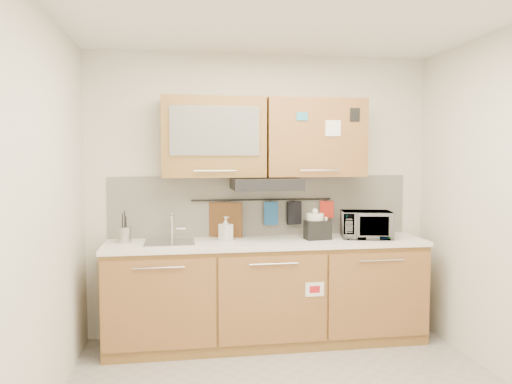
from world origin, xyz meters
name	(u,v)px	position (x,y,z in m)	size (l,w,h in m)	color
ceiling	(301,6)	(0.00, 0.00, 2.60)	(3.20, 3.20, 0.00)	white
wall_back	(261,195)	(0.00, 1.50, 1.30)	(3.20, 3.20, 0.00)	silver
wall_left	(38,218)	(-1.60, 0.00, 1.30)	(3.00, 3.00, 0.00)	silver
base_cabinet	(267,298)	(0.00, 1.19, 0.41)	(2.80, 0.64, 0.88)	olive
countertop	(267,243)	(0.00, 1.19, 0.90)	(2.82, 0.62, 0.04)	white
backsplash	(261,206)	(0.00, 1.49, 1.20)	(2.80, 0.02, 0.56)	silver
upper_cabinets	(264,138)	(0.00, 1.32, 1.83)	(1.82, 0.37, 0.70)	olive
range_hood	(266,184)	(0.00, 1.25, 1.42)	(0.60, 0.46, 0.10)	black
sink	(170,242)	(-0.85, 1.21, 0.92)	(0.42, 0.40, 0.26)	silver
utensil_rail	(262,200)	(0.00, 1.45, 1.26)	(0.02, 0.02, 1.30)	black
utensil_crock	(125,235)	(-1.23, 1.26, 0.99)	(0.15, 0.15, 0.28)	#ACACB0
kettle	(315,227)	(0.45, 1.22, 1.03)	(0.21, 0.19, 0.28)	white
toaster	(318,230)	(0.46, 1.18, 1.01)	(0.24, 0.16, 0.17)	black
microwave	(366,225)	(0.92, 1.18, 1.04)	(0.44, 0.30, 0.25)	#999999
soap_bottle	(226,228)	(-0.36, 1.27, 1.03)	(0.10, 0.10, 0.21)	#999999
cutting_board	(224,225)	(-0.35, 1.44, 1.04)	(0.33, 0.02, 0.41)	brown
oven_mitt	(271,213)	(0.08, 1.44, 1.13)	(0.13, 0.03, 0.21)	#1F5490
dark_pouch	(294,213)	(0.30, 1.44, 1.13)	(0.14, 0.04, 0.22)	black
pot_holder	(327,209)	(0.62, 1.44, 1.16)	(0.13, 0.02, 0.16)	red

